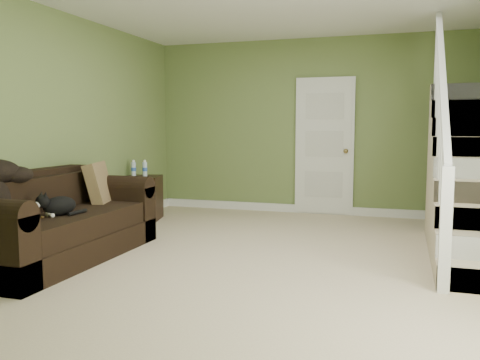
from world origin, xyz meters
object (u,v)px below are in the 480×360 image
Objects in this scene: sofa at (56,226)px; side_table at (142,197)px; banana at (31,219)px; cat at (58,206)px.

sofa reaches higher than side_table.
banana is (0.42, -2.71, 0.19)m from side_table.
side_table is 2.74m from banana.
cat is 2.71× the size of banana.
sofa is 11.55× the size of banana.
sofa is 2.19m from side_table.
sofa is 0.34m from cat.
cat is (0.17, -0.18, 0.23)m from sofa.
banana is at bearing -72.69° from cat.
side_table is 4.43× the size of banana.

